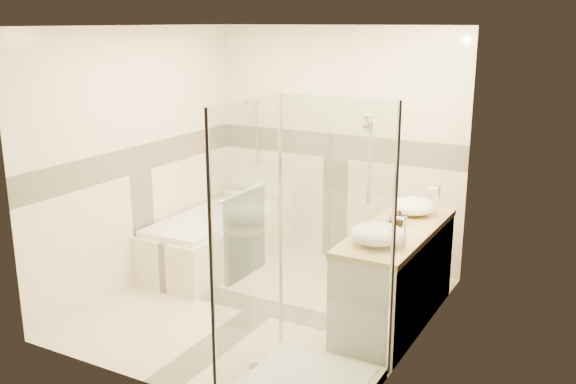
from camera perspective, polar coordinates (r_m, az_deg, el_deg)
The scene contains 12 objects.
room at distance 5.54m, azimuth -1.59°, elevation 1.58°, with size 2.82×3.02×2.52m.
bathtub at distance 6.88m, azimuth -6.65°, elevation -4.06°, with size 0.75×1.70×0.56m.
vanity at distance 5.62m, azimuth 9.54°, elevation -7.35°, with size 0.58×1.62×0.85m.
shower_enclosure at distance 4.62m, azimuth 0.70°, elevation -11.16°, with size 0.96×0.93×2.04m.
vessel_sink_near at distance 5.88m, azimuth 11.08°, elevation -1.22°, with size 0.39×0.39×0.16m, color white.
vessel_sink_far at distance 5.05m, azimuth 7.89°, elevation -3.69°, with size 0.42×0.42×0.17m, color white.
faucet_near at distance 5.80m, azimuth 13.14°, elevation -0.70°, with size 0.12×0.03×0.28m.
faucet_far at distance 4.97m, azimuth 10.25°, elevation -3.35°, with size 0.11×0.03×0.26m.
amenity_bottle_a at distance 5.33m, azimuth 9.07°, elevation -2.92°, with size 0.06×0.06×0.14m, color black.
amenity_bottle_b at distance 5.54m, azimuth 9.87°, elevation -2.30°, with size 0.10×0.10×0.13m, color black.
folded_towels at distance 6.06m, azimuth 11.61°, elevation -1.18°, with size 0.13×0.22×0.07m, color silver.
rolled_towel at distance 7.41m, azimuth -4.85°, elevation -0.17°, with size 0.10×0.10×0.21m, color silver.
Camera 1 is at (2.78, -4.63, 2.54)m, focal length 40.00 mm.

